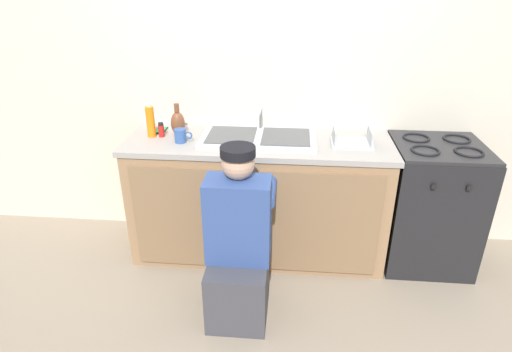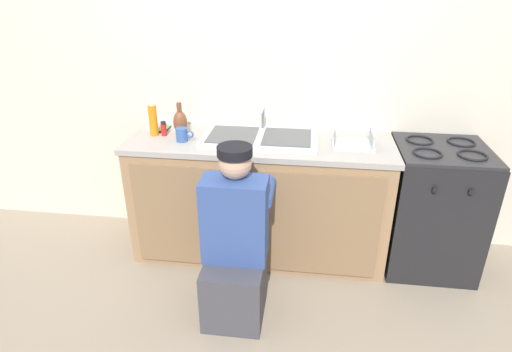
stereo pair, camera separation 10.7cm
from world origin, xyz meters
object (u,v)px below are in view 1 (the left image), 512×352
vase_decorative (178,123)px  soap_bottle_orange (151,121)px  spice_bottle_red (161,130)px  plumber_person (238,250)px  dish_rack_tray (352,141)px  stove_range (430,204)px  sink_double_basin (259,138)px  coffee_mug (181,136)px  cell_phone (161,130)px

vase_decorative → soap_bottle_orange: (-0.18, -0.06, 0.02)m
soap_bottle_orange → spice_bottle_red: 0.09m
plumber_person → dish_rack_tray: plumber_person is taller
stove_range → plumber_person: size_ratio=0.84×
sink_double_basin → soap_bottle_orange: 0.77m
stove_range → coffee_mug: size_ratio=7.37×
spice_bottle_red → coffee_mug: bearing=-30.4°
stove_range → vase_decorative: vase_decorative is taller
dish_rack_tray → vase_decorative: bearing=175.7°
dish_rack_tray → coffee_mug: bearing=-177.1°
sink_double_basin → coffee_mug: size_ratio=6.35×
cell_phone → soap_bottle_orange: bearing=-103.5°
plumber_person → vase_decorative: bearing=124.7°
vase_decorative → cell_phone: (-0.15, 0.06, -0.08)m
dish_rack_tray → vase_decorative: vase_decorative is taller
dish_rack_tray → soap_bottle_orange: 1.41m
sink_double_basin → soap_bottle_orange: (-0.77, 0.01, 0.09)m
stove_range → spice_bottle_red: spice_bottle_red is taller
stove_range → coffee_mug: (-1.77, -0.08, 0.50)m
stove_range → coffee_mug: bearing=-177.3°
coffee_mug → cell_phone: 0.30m
sink_double_basin → dish_rack_tray: size_ratio=2.86×
dish_rack_tray → soap_bottle_orange: soap_bottle_orange is taller
plumber_person → coffee_mug: size_ratio=8.76×
coffee_mug → stove_range: bearing=2.7°
plumber_person → soap_bottle_orange: bearing=135.2°
stove_range → soap_bottle_orange: (-2.01, 0.01, 0.56)m
plumber_person → vase_decorative: size_ratio=4.80×
plumber_person → cell_phone: bearing=129.5°
stove_range → vase_decorative: (-1.83, 0.07, 0.54)m
sink_double_basin → vase_decorative: bearing=173.6°
sink_double_basin → plumber_person: 0.84m
plumber_person → dish_rack_tray: 1.07m
plumber_person → sink_double_basin: bearing=84.9°
stove_range → plumber_person: bearing=-152.1°
cell_phone → spice_bottle_red: bearing=-70.4°
cell_phone → spice_bottle_red: 0.13m
dish_rack_tray → spice_bottle_red: (-1.33, 0.04, 0.03)m
dish_rack_tray → spice_bottle_red: 1.34m
soap_bottle_orange → dish_rack_tray: bearing=-1.4°
dish_rack_tray → plumber_person: bearing=-136.4°
stove_range → cell_phone: 2.03m
sink_double_basin → soap_bottle_orange: bearing=179.5°
cell_phone → plumber_person: bearing=-50.5°
coffee_mug → sink_double_basin: bearing=9.1°
cell_phone → stove_range: bearing=-3.7°
sink_double_basin → plumber_person: (-0.06, -0.69, -0.47)m
stove_range → coffee_mug: 1.84m
stove_range → dish_rack_tray: bearing=-177.7°
sink_double_basin → plumber_person: bearing=-95.1°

